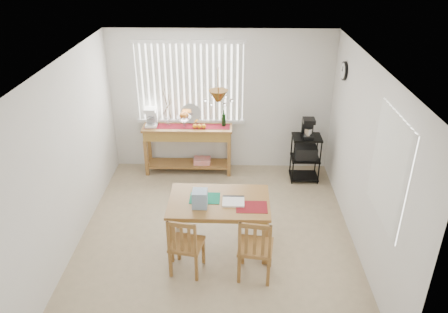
{
  "coord_description": "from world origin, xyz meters",
  "views": [
    {
      "loc": [
        0.24,
        -5.23,
        4.0
      ],
      "look_at": [
        0.1,
        0.55,
        1.05
      ],
      "focal_mm": 35.0,
      "sensor_mm": 36.0,
      "label": 1
    }
  ],
  "objects_px": {
    "chair_right": "(255,248)",
    "cart_items": "(308,128)",
    "wire_cart": "(305,154)",
    "dining_table": "(219,206)",
    "sideboard": "(188,138)",
    "chair_left": "(186,245)"
  },
  "relations": [
    {
      "from": "dining_table",
      "to": "chair_right",
      "type": "xyz_separation_m",
      "value": [
        0.48,
        -0.66,
        -0.2
      ]
    },
    {
      "from": "chair_left",
      "to": "chair_right",
      "type": "bearing_deg",
      "value": -4.48
    },
    {
      "from": "wire_cart",
      "to": "chair_right",
      "type": "relative_size",
      "value": 0.91
    },
    {
      "from": "sideboard",
      "to": "dining_table",
      "type": "distance_m",
      "value": 2.27
    },
    {
      "from": "sideboard",
      "to": "dining_table",
      "type": "xyz_separation_m",
      "value": [
        0.64,
        -2.18,
        -0.02
      ]
    },
    {
      "from": "cart_items",
      "to": "dining_table",
      "type": "height_order",
      "value": "cart_items"
    },
    {
      "from": "cart_items",
      "to": "chair_right",
      "type": "relative_size",
      "value": 0.37
    },
    {
      "from": "sideboard",
      "to": "cart_items",
      "type": "bearing_deg",
      "value": -6.7
    },
    {
      "from": "wire_cart",
      "to": "sideboard",
      "type": "bearing_deg",
      "value": 173.06
    },
    {
      "from": "wire_cart",
      "to": "chair_right",
      "type": "distance_m",
      "value": 2.77
    },
    {
      "from": "wire_cart",
      "to": "chair_right",
      "type": "xyz_separation_m",
      "value": [
        -0.99,
        -2.58,
        -0.05
      ]
    },
    {
      "from": "sideboard",
      "to": "wire_cart",
      "type": "distance_m",
      "value": 2.13
    },
    {
      "from": "chair_right",
      "to": "dining_table",
      "type": "bearing_deg",
      "value": 126.36
    },
    {
      "from": "dining_table",
      "to": "chair_right",
      "type": "distance_m",
      "value": 0.84
    },
    {
      "from": "wire_cart",
      "to": "chair_left",
      "type": "relative_size",
      "value": 0.97
    },
    {
      "from": "dining_table",
      "to": "wire_cart",
      "type": "bearing_deg",
      "value": 52.51
    },
    {
      "from": "chair_right",
      "to": "cart_items",
      "type": "bearing_deg",
      "value": 69.02
    },
    {
      "from": "cart_items",
      "to": "chair_left",
      "type": "xyz_separation_m",
      "value": [
        -1.89,
        -2.52,
        -0.58
      ]
    },
    {
      "from": "dining_table",
      "to": "chair_left",
      "type": "height_order",
      "value": "chair_left"
    },
    {
      "from": "wire_cart",
      "to": "chair_right",
      "type": "bearing_deg",
      "value": -111.05
    },
    {
      "from": "sideboard",
      "to": "dining_table",
      "type": "height_order",
      "value": "sideboard"
    },
    {
      "from": "dining_table",
      "to": "chair_left",
      "type": "bearing_deg",
      "value": -124.93
    }
  ]
}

